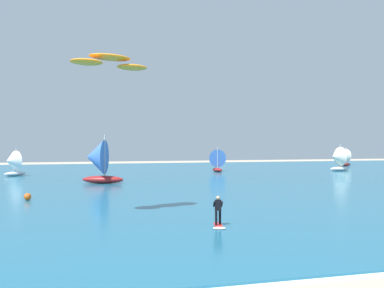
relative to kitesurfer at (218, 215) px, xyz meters
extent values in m
cube|color=#1E607F|center=(-1.34, 35.31, -0.65)|extent=(160.00, 90.00, 0.10)
cube|color=white|center=(-3.32, -9.60, -0.70)|extent=(97.47, 1.23, 0.01)
cube|color=red|center=(0.05, 0.19, -0.58)|extent=(0.78, 1.47, 0.05)
cylinder|color=black|center=(-0.11, 0.04, -0.15)|extent=(0.14, 0.14, 0.80)
cylinder|color=black|center=(0.21, 0.33, -0.15)|extent=(0.14, 0.14, 0.80)
cube|color=black|center=(0.05, 0.19, 0.55)|extent=(0.40, 0.30, 0.60)
sphere|color=tan|center=(0.05, 0.19, 0.96)|extent=(0.22, 0.22, 0.22)
cylinder|color=black|center=(-0.14, 0.32, 0.60)|extent=(0.21, 0.51, 0.39)
cylinder|color=black|center=(0.28, 0.21, 0.60)|extent=(0.21, 0.51, 0.39)
ellipsoid|color=white|center=(-0.19, -0.73, -0.56)|extent=(0.83, 0.76, 0.08)
ellipsoid|color=orange|center=(-5.49, 5.60, 9.59)|extent=(3.29, 2.66, 0.33)
ellipsoid|color=orange|center=(-7.00, 4.99, 9.12)|extent=(2.59, 2.37, 0.33)
ellipsoid|color=orange|center=(-3.99, 6.20, 9.12)|extent=(2.59, 2.37, 0.33)
ellipsoid|color=maroon|center=(46.77, 56.31, -0.29)|extent=(3.53, 2.25, 0.63)
cylinder|color=silver|center=(46.92, 56.37, 1.69)|extent=(0.10, 0.10, 3.34)
cone|color=silver|center=(46.24, 56.11, 1.53)|extent=(2.35, 3.14, 2.81)
ellipsoid|color=maroon|center=(15.29, 45.54, -0.28)|extent=(1.20, 3.47, 0.65)
cylinder|color=silver|center=(15.29, 45.38, 1.78)|extent=(0.11, 0.11, 3.46)
cone|color=#3F72CC|center=(15.30, 46.13, 1.60)|extent=(2.91, 1.52, 2.91)
ellipsoid|color=maroon|center=(-4.37, 28.78, -0.15)|extent=(5.07, 3.10, 0.90)
cylinder|color=silver|center=(-4.15, 28.71, 2.69)|extent=(0.15, 0.15, 4.79)
cone|color=#3F72CC|center=(-5.15, 29.05, 2.45)|extent=(3.28, 4.48, 4.02)
ellipsoid|color=silver|center=(-15.62, 43.98, -0.28)|extent=(3.35, 3.12, 0.64)
cylinder|color=silver|center=(-15.50, 44.08, 1.74)|extent=(0.11, 0.11, 3.41)
cone|color=white|center=(-16.06, 43.59, 1.57)|extent=(3.00, 3.14, 2.86)
ellipsoid|color=silver|center=(35.81, 41.91, -0.24)|extent=(4.00, 1.90, 0.72)
cylinder|color=silver|center=(35.99, 41.94, 2.04)|extent=(0.12, 0.12, 3.85)
cone|color=silver|center=(35.16, 41.81, 1.85)|extent=(2.16, 3.45, 3.23)
sphere|color=#E55919|center=(-11.34, 14.78, -0.31)|extent=(0.59, 0.59, 0.59)
camera|label=1|loc=(-7.94, -23.38, 4.00)|focal=41.38mm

